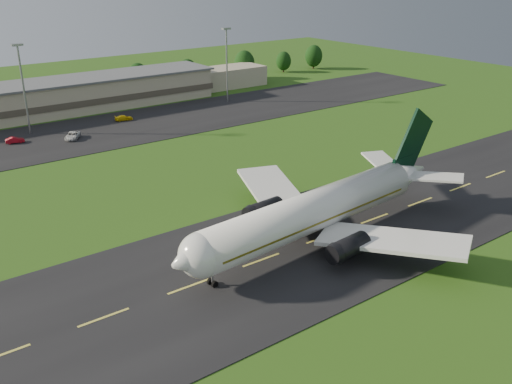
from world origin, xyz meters
TOP-DOWN VIEW (x-y plane):
  - ground at (0.00, 0.00)m, footprint 360.00×360.00m
  - taxiway at (0.00, 0.00)m, footprint 220.00×30.00m
  - apron at (0.00, 72.00)m, footprint 260.00×30.00m
  - airliner at (20.67, 0.07)m, footprint 51.28×42.03m
  - terminal at (6.40, 96.18)m, footprint 145.00×16.00m
  - light_mast_centre at (5.00, 80.00)m, footprint 2.40×1.20m
  - light_mast_east at (60.00, 80.00)m, footprint 2.40×1.20m
  - tree_line at (26.07, 105.96)m, footprint 197.65×9.48m
  - service_vehicle_b at (0.04, 74.32)m, footprint 4.11×2.12m
  - service_vehicle_c at (11.28, 69.87)m, footprint 5.15×5.92m
  - service_vehicle_d at (27.30, 77.93)m, footprint 4.68×2.51m

SIDE VIEW (x-z plane):
  - ground at x=0.00m, z-range 0.00..0.00m
  - taxiway at x=0.00m, z-range 0.00..0.10m
  - apron at x=0.00m, z-range 0.00..0.10m
  - service_vehicle_d at x=27.30m, z-range 0.10..1.39m
  - service_vehicle_b at x=0.04m, z-range 0.10..1.39m
  - service_vehicle_c at x=11.28m, z-range 0.10..1.62m
  - terminal at x=6.40m, z-range -0.21..8.19m
  - airliner at x=20.67m, z-range -3.13..12.45m
  - tree_line at x=26.07m, z-range -0.04..9.62m
  - light_mast_centre at x=5.00m, z-range 2.56..22.91m
  - light_mast_east at x=60.00m, z-range 2.56..22.91m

